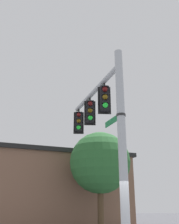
% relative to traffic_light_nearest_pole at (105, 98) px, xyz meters
% --- Properties ---
extents(signal_pole, '(0.29, 0.29, 7.33)m').
position_rel_traffic_light_nearest_pole_xyz_m(signal_pole, '(-0.42, 1.27, -2.23)').
color(signal_pole, '#ADB2B7').
rests_on(signal_pole, ground).
extents(mast_arm, '(1.79, 4.92, 0.22)m').
position_rel_traffic_light_nearest_pole_xyz_m(mast_arm, '(0.37, -1.16, 0.81)').
color(mast_arm, '#ADB2B7').
extents(traffic_light_nearest_pole, '(0.54, 0.49, 1.31)m').
position_rel_traffic_light_nearest_pole_xyz_m(traffic_light_nearest_pole, '(0.00, 0.00, 0.00)').
color(traffic_light_nearest_pole, black).
extents(traffic_light_mid_inner, '(0.54, 0.49, 1.31)m').
position_rel_traffic_light_nearest_pole_xyz_m(traffic_light_mid_inner, '(0.53, -1.63, 0.00)').
color(traffic_light_mid_inner, black).
extents(traffic_light_mid_outer, '(0.54, 0.49, 1.31)m').
position_rel_traffic_light_nearest_pole_xyz_m(traffic_light_mid_outer, '(1.06, -3.26, 0.00)').
color(traffic_light_mid_outer, black).
extents(street_name_sign, '(0.59, 1.43, 0.22)m').
position_rel_traffic_light_nearest_pole_xyz_m(street_name_sign, '(-0.31, 0.93, -1.16)').
color(street_name_sign, '#147238').
extents(storefront_building, '(15.10, 12.48, 5.43)m').
position_rel_traffic_light_nearest_pole_xyz_m(storefront_building, '(4.15, -11.32, -3.17)').
color(storefront_building, brown).
rests_on(storefront_building, ground).
extents(tree_by_storefront, '(3.84, 3.84, 6.18)m').
position_rel_traffic_light_nearest_pole_xyz_m(tree_by_storefront, '(-0.33, -6.60, -1.66)').
color(tree_by_storefront, '#4C3823').
rests_on(tree_by_storefront, ground).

